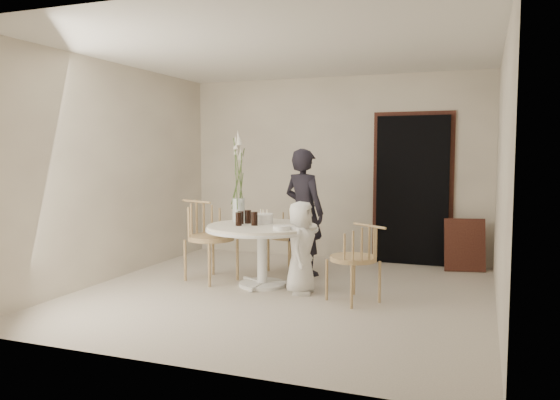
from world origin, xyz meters
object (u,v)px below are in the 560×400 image
(chair_right, at_px, (361,252))
(boy, at_px, (301,248))
(chair_far, at_px, (296,229))
(table, at_px, (262,235))
(birthday_cake, at_px, (263,219))
(flower_vase, at_px, (239,186))
(chair_left, at_px, (204,228))
(girl, at_px, (304,212))

(chair_right, bearing_deg, boy, -70.51)
(chair_far, bearing_deg, table, -70.74)
(birthday_cake, height_order, flower_vase, flower_vase)
(table, xyz_separation_m, chair_left, (-0.82, 0.08, 0.03))
(table, distance_m, chair_right, 1.32)
(chair_right, xyz_separation_m, boy, (-0.73, 0.20, -0.03))
(table, relative_size, flower_vase, 1.18)
(girl, xyz_separation_m, boy, (0.26, -0.93, -0.30))
(chair_left, height_order, boy, boy)
(table, xyz_separation_m, boy, (0.54, -0.17, -0.09))
(girl, height_order, birthday_cake, girl)
(chair_left, distance_m, birthday_cake, 0.79)
(boy, bearing_deg, chair_right, -110.40)
(chair_far, bearing_deg, chair_left, -110.94)
(chair_far, height_order, flower_vase, flower_vase)
(chair_right, xyz_separation_m, girl, (-0.99, 1.13, 0.26))
(boy, bearing_deg, table, 67.45)
(table, relative_size, girl, 0.81)
(birthday_cake, bearing_deg, table, -71.42)
(chair_left, relative_size, girl, 0.61)
(chair_far, height_order, girl, girl)
(girl, relative_size, birthday_cake, 6.70)
(chair_left, relative_size, boy, 0.95)
(girl, xyz_separation_m, flower_vase, (-0.69, -0.51, 0.35))
(boy, distance_m, birthday_cake, 0.72)
(girl, bearing_deg, chair_far, -28.04)
(table, distance_m, flower_vase, 0.74)
(chair_right, distance_m, girl, 1.53)
(flower_vase, bearing_deg, boy, -23.71)
(table, height_order, chair_left, chair_left)
(flower_vase, bearing_deg, table, -30.97)
(flower_vase, bearing_deg, chair_far, 55.36)
(chair_far, distance_m, girl, 0.39)
(chair_left, bearing_deg, birthday_cake, -62.95)
(table, bearing_deg, flower_vase, 149.03)
(chair_right, distance_m, birthday_cake, 1.44)
(chair_right, height_order, chair_left, chair_left)
(chair_far, relative_size, chair_right, 1.01)
(chair_far, xyz_separation_m, chair_left, (-0.91, -0.91, 0.08))
(chair_right, distance_m, boy, 0.76)
(chair_left, distance_m, flower_vase, 0.68)
(boy, height_order, birthday_cake, boy)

